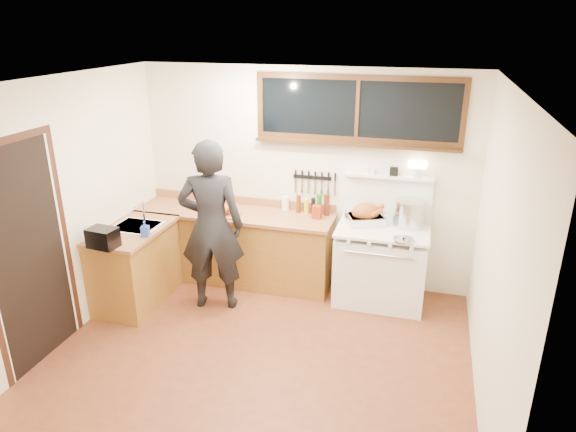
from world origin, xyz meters
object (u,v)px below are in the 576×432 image
(man, at_px, (211,226))
(roast_turkey, at_px, (366,215))
(cutting_board, at_px, (224,211))
(vintage_stove, at_px, (381,263))

(man, bearing_deg, roast_turkey, 24.11)
(cutting_board, bearing_deg, man, -83.00)
(man, relative_size, cutting_board, 4.60)
(vintage_stove, relative_size, roast_turkey, 3.24)
(vintage_stove, height_order, roast_turkey, vintage_stove)
(man, height_order, roast_turkey, man)
(vintage_stove, distance_m, cutting_board, 1.93)
(cutting_board, bearing_deg, roast_turkey, 7.01)
(vintage_stove, bearing_deg, man, -160.73)
(man, distance_m, cutting_board, 0.51)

